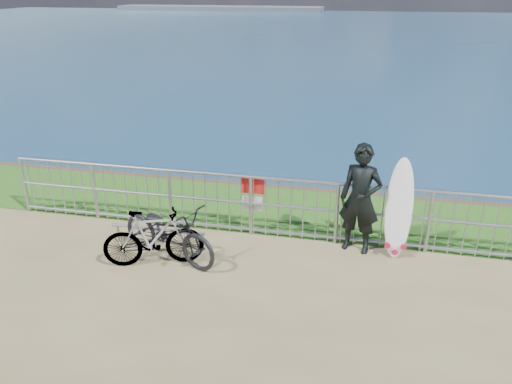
% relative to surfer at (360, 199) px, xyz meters
% --- Properties ---
extents(grass_strip, '(120.00, 120.00, 0.00)m').
position_rel_surfer_xyz_m(grass_strip, '(-1.37, 1.25, -0.91)').
color(grass_strip, '#235417').
rests_on(grass_strip, ground).
extents(seascape, '(260.00, 260.00, 5.00)m').
position_rel_surfer_xyz_m(seascape, '(-45.12, 146.04, -4.96)').
color(seascape, brown).
rests_on(seascape, ground).
extents(railing, '(10.06, 0.10, 1.13)m').
position_rel_surfer_xyz_m(railing, '(-1.36, 0.15, -0.35)').
color(railing, '#96999F').
rests_on(railing, ground).
extents(surfer, '(0.76, 0.58, 1.85)m').
position_rel_surfer_xyz_m(surfer, '(0.00, 0.00, 0.00)').
color(surfer, black).
rests_on(surfer, ground).
extents(surfboard, '(0.45, 0.41, 1.65)m').
position_rel_surfer_xyz_m(surfboard, '(0.62, -0.01, -0.17)').
color(surfboard, white).
rests_on(surfboard, ground).
extents(bicycle_near, '(1.98, 1.28, 0.98)m').
position_rel_surfer_xyz_m(bicycle_near, '(-2.96, -0.97, -0.43)').
color(bicycle_near, black).
rests_on(bicycle_near, ground).
extents(bicycle_far, '(1.63, 0.96, 0.95)m').
position_rel_surfer_xyz_m(bicycle_far, '(-3.13, -1.19, -0.45)').
color(bicycle_far, black).
rests_on(bicycle_far, ground).
extents(bike_rack, '(1.67, 0.05, 0.35)m').
position_rel_surfer_xyz_m(bike_rack, '(-3.31, -0.64, -0.64)').
color(bike_rack, '#96999F').
rests_on(bike_rack, ground).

